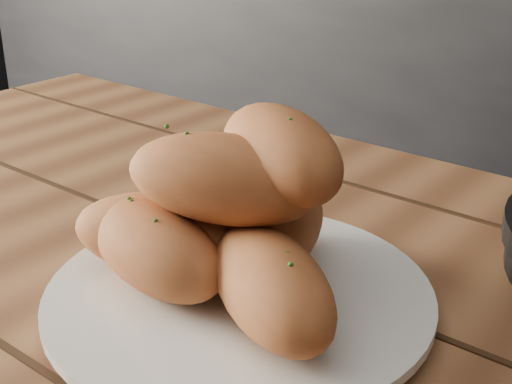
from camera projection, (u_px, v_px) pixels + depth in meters
name	position (u px, v px, depth m)	size (l,w,h in m)	color
plate	(239.00, 298.00, 0.54)	(0.29, 0.29, 0.02)	white
bread_rolls	(226.00, 221.00, 0.52)	(0.27, 0.22, 0.14)	#AF5A30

